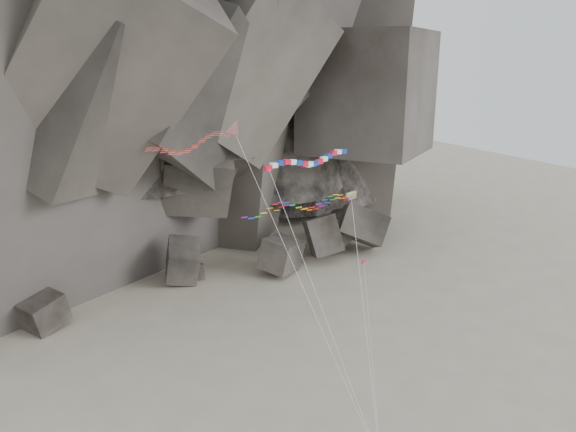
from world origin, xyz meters
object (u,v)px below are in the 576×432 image
delta_kite (188,144)px  pennant_kite (367,297)px  banner_kite (309,162)px  parafoil_kite (295,206)px

delta_kite → pennant_kite: bearing=-49.7°
banner_kite → pennant_kite: 14.21m
banner_kite → parafoil_kite: 4.34m
delta_kite → banner_kite: bearing=-32.6°
delta_kite → banner_kite: 11.63m
delta_kite → pennant_kite: (14.21, -8.10, -15.14)m
delta_kite → banner_kite: size_ratio=1.15×
delta_kite → parafoil_kite: delta_kite is taller
parafoil_kite → pennant_kite: bearing=-49.3°
banner_kite → pennant_kite: bearing=-69.7°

